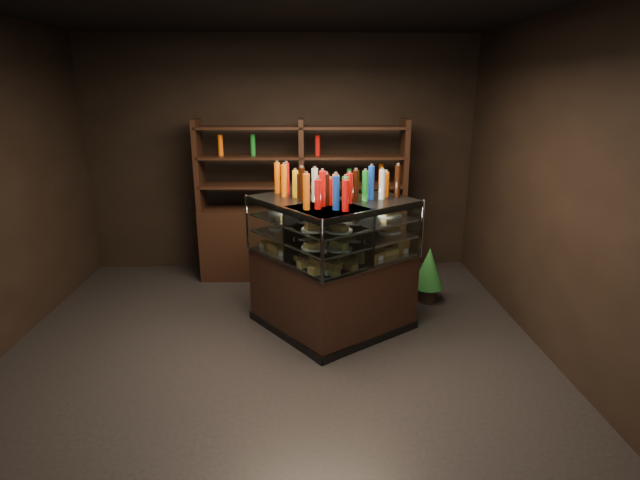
# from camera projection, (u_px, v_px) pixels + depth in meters

# --- Properties ---
(ground) EXTENTS (5.00, 5.00, 0.00)m
(ground) POSITION_uv_depth(u_px,v_px,m) (274.00, 358.00, 4.54)
(ground) COLOR black
(ground) RESTS_ON ground
(room_shell) EXTENTS (5.02, 5.02, 3.01)m
(room_shell) POSITION_uv_depth(u_px,v_px,m) (268.00, 142.00, 3.97)
(room_shell) COLOR black
(room_shell) RESTS_ON ground
(display_case) EXTENTS (1.74, 1.36, 1.35)m
(display_case) POSITION_uv_depth(u_px,v_px,m) (330.00, 290.00, 4.89)
(display_case) COLOR black
(display_case) RESTS_ON ground
(food_display) EXTENTS (1.39, 1.01, 0.42)m
(food_display) POSITION_uv_depth(u_px,v_px,m) (330.00, 238.00, 4.72)
(food_display) COLOR #C47B46
(food_display) RESTS_ON display_case
(bottles_top) EXTENTS (1.22, 0.87, 0.30)m
(bottles_top) POSITION_uv_depth(u_px,v_px,m) (331.00, 187.00, 4.59)
(bottles_top) COLOR #B20C0A
(bottles_top) RESTS_ON display_case
(potted_conifer) EXTENTS (0.34, 0.34, 0.73)m
(potted_conifer) POSITION_uv_depth(u_px,v_px,m) (429.00, 267.00, 5.64)
(potted_conifer) COLOR black
(potted_conifer) RESTS_ON ground
(back_shelving) EXTENTS (2.57, 0.48, 2.00)m
(back_shelving) POSITION_uv_depth(u_px,v_px,m) (302.00, 232.00, 6.33)
(back_shelving) COLOR black
(back_shelving) RESTS_ON ground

